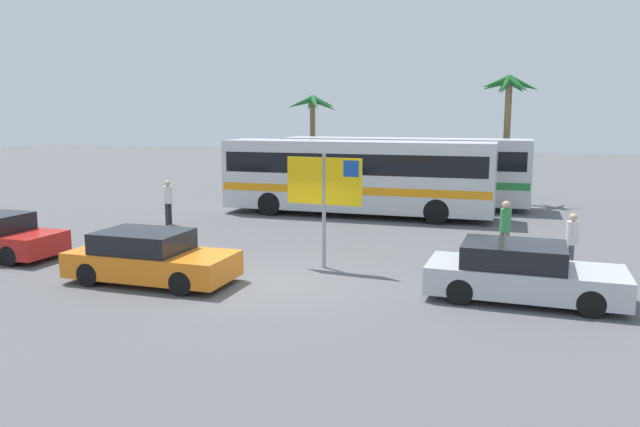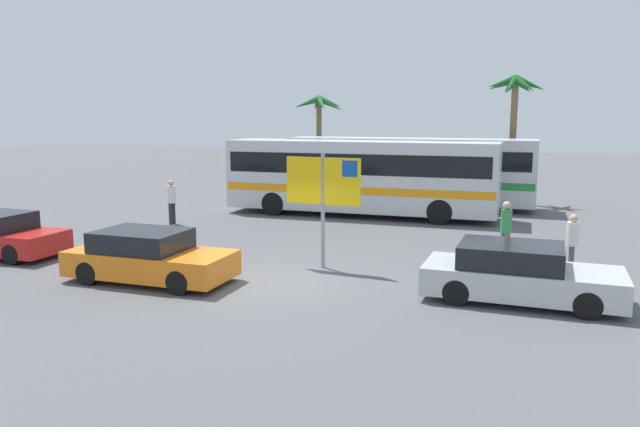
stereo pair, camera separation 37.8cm
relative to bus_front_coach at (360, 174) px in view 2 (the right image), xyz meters
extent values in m
plane|color=#565659|center=(0.58, -11.00, -1.78)|extent=(120.00, 120.00, 0.00)
cube|color=silver|center=(0.00, 0.00, -0.06)|extent=(11.38, 2.41, 2.90)
cube|color=black|center=(0.00, 0.00, 0.49)|extent=(10.92, 2.43, 0.84)
cube|color=orange|center=(0.00, 0.00, -0.57)|extent=(11.26, 2.43, 0.32)
cylinder|color=black|center=(3.53, 1.08, -1.28)|extent=(1.00, 0.28, 1.00)
cylinder|color=black|center=(3.53, -1.08, -1.28)|extent=(1.00, 0.28, 1.00)
cylinder|color=black|center=(-3.53, 1.08, -1.28)|extent=(1.00, 0.28, 1.00)
cylinder|color=black|center=(-3.53, -1.08, -1.28)|extent=(1.00, 0.28, 1.00)
cube|color=silver|center=(1.41, 3.44, -0.06)|extent=(11.38, 2.41, 2.90)
cube|color=black|center=(1.41, 3.44, 0.49)|extent=(10.92, 2.43, 0.84)
cube|color=#23843D|center=(1.41, 3.44, -0.57)|extent=(11.26, 2.43, 0.32)
cylinder|color=black|center=(4.94, 4.52, -1.28)|extent=(1.00, 0.28, 1.00)
cylinder|color=black|center=(4.94, 2.36, -1.28)|extent=(1.00, 0.28, 1.00)
cylinder|color=black|center=(-2.11, 4.52, -1.28)|extent=(1.00, 0.28, 1.00)
cylinder|color=black|center=(-2.11, 2.36, -1.28)|extent=(1.00, 0.28, 1.00)
cylinder|color=gray|center=(1.38, -9.02, -0.18)|extent=(0.11, 0.11, 3.20)
cube|color=yellow|center=(1.38, -9.02, 0.67)|extent=(2.20, 0.24, 1.30)
cube|color=#1447A8|center=(2.18, -9.09, 1.04)|extent=(0.44, 0.11, 0.44)
cube|color=#B7BABF|center=(6.72, -10.53, -1.30)|extent=(4.46, 2.02, 0.64)
cube|color=black|center=(6.46, -10.52, -0.72)|extent=(2.34, 1.81, 0.52)
cylinder|color=black|center=(8.11, -9.69, -1.48)|extent=(0.60, 0.18, 0.60)
cylinder|color=black|center=(8.06, -11.44, -1.48)|extent=(0.60, 0.18, 0.60)
cylinder|color=black|center=(5.38, -9.62, -1.48)|extent=(0.60, 0.18, 0.60)
cylinder|color=black|center=(5.33, -11.37, -1.48)|extent=(0.60, 0.18, 0.60)
cube|color=red|center=(-8.36, -10.81, -1.30)|extent=(3.93, 1.80, 0.64)
cylinder|color=black|center=(-7.13, -10.03, -1.48)|extent=(0.60, 0.17, 0.60)
cylinder|color=black|center=(-7.16, -11.62, -1.48)|extent=(0.60, 0.17, 0.60)
cube|color=orange|center=(-2.36, -11.82, -1.30)|extent=(4.27, 1.86, 0.64)
cube|color=black|center=(-2.61, -11.82, -0.72)|extent=(2.23, 1.70, 0.52)
cylinder|color=black|center=(-1.03, -10.99, -1.48)|extent=(0.60, 0.16, 0.60)
cylinder|color=black|center=(-1.04, -12.67, -1.48)|extent=(0.60, 0.16, 0.60)
cylinder|color=black|center=(-3.67, -10.97, -1.48)|extent=(0.60, 0.16, 0.60)
cylinder|color=black|center=(-3.68, -12.65, -1.48)|extent=(0.60, 0.16, 0.60)
cylinder|color=#2D2D33|center=(-6.45, -4.47, -1.36)|extent=(0.13, 0.13, 0.85)
cylinder|color=#2D2D33|center=(-6.41, -4.29, -1.36)|extent=(0.13, 0.13, 0.85)
cylinder|color=silver|center=(-6.43, -4.38, -0.60)|extent=(0.32, 0.32, 0.67)
sphere|color=tan|center=(-6.43, -4.38, -0.15)|extent=(0.23, 0.23, 0.23)
cylinder|color=#4C4C51|center=(7.94, -7.51, -1.38)|extent=(0.13, 0.13, 0.80)
cylinder|color=#4C4C51|center=(7.95, -7.69, -1.38)|extent=(0.13, 0.13, 0.80)
cylinder|color=silver|center=(7.94, -7.60, -0.67)|extent=(0.32, 0.32, 0.63)
sphere|color=tan|center=(7.94, -7.60, -0.25)|extent=(0.22, 0.22, 0.22)
cylinder|color=#706656|center=(6.13, -6.60, -1.35)|extent=(0.13, 0.13, 0.87)
cylinder|color=#706656|center=(6.27, -6.71, -1.35)|extent=(0.13, 0.13, 0.87)
cylinder|color=#338E4C|center=(6.20, -6.66, -0.57)|extent=(0.32, 0.32, 0.69)
sphere|color=tan|center=(6.20, -6.66, -0.11)|extent=(0.23, 0.23, 0.23)
cylinder|color=brown|center=(5.93, 6.18, 1.08)|extent=(0.32, 0.32, 5.73)
cone|color=#195623|center=(6.59, 6.12, 3.88)|extent=(1.53, 0.57, 0.93)
cone|color=#195623|center=(6.26, 6.74, 3.86)|extent=(1.14, 1.50, 0.98)
cone|color=#195623|center=(5.66, 6.78, 3.87)|extent=(1.01, 1.54, 0.96)
cone|color=#195623|center=(5.30, 6.44, 3.92)|extent=(1.55, 0.99, 0.87)
cone|color=#195623|center=(5.32, 5.85, 3.95)|extent=(1.53, 1.11, 0.80)
cone|color=#195623|center=(5.74, 5.58, 3.79)|extent=(0.86, 1.53, 1.09)
cone|color=#195623|center=(6.36, 5.69, 3.85)|extent=(1.31, 1.41, 1.00)
cylinder|color=brown|center=(-5.23, 9.89, 0.72)|extent=(0.32, 0.32, 5.00)
cone|color=#23662D|center=(-4.50, 9.88, 3.07)|extent=(1.66, 0.46, 1.09)
cone|color=#23662D|center=(-4.74, 10.49, 3.19)|extent=(1.40, 1.58, 0.89)
cone|color=#23662D|center=(-5.60, 10.54, 3.10)|extent=(1.20, 1.66, 1.04)
cone|color=#23662D|center=(-6.00, 9.82, 3.15)|extent=(1.71, 0.59, 0.94)
cone|color=#23662D|center=(-5.61, 9.20, 3.21)|extent=(1.19, 1.68, 0.84)
cone|color=#23662D|center=(-4.85, 9.25, 3.10)|extent=(1.23, 1.65, 1.04)
camera|label=1|loc=(6.39, -25.09, 2.47)|focal=34.43mm
camera|label=2|loc=(6.75, -24.97, 2.47)|focal=34.43mm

